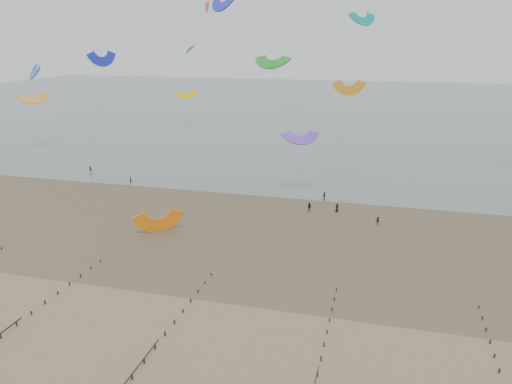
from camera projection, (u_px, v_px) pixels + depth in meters
The scene contains 6 objects.
ground at pixel (148, 314), 61.99m from camera, with size 500.00×500.00×0.00m, color brown.
sea_and_shore at pixel (211, 218), 94.72m from camera, with size 500.00×665.00×0.03m.
kitesurfer_lead at pixel (131, 180), 116.99m from camera, with size 0.57×0.37×1.56m, color black.
kitesurfers at pixel (416, 208), 97.66m from camera, with size 131.87×20.29×1.87m.
grounded_kite at pixel (159, 231), 88.66m from camera, with size 7.59×3.98×5.78m, color orange, non-canonical shape.
kites_airborne at pixel (249, 77), 135.63m from camera, with size 213.46×112.75×37.40m.
Camera 1 is at (26.82, -49.39, 33.09)m, focal length 35.00 mm.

